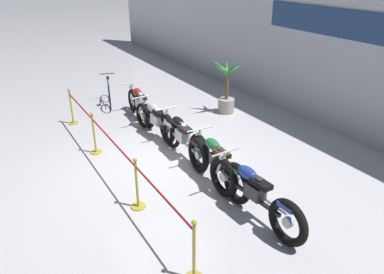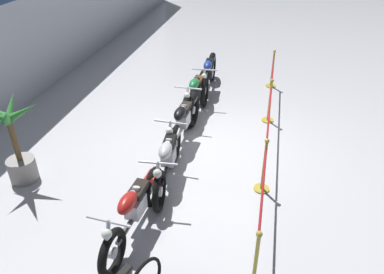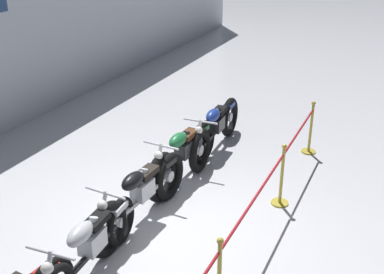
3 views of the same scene
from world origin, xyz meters
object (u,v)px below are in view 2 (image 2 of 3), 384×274
(motorcycle_red_0, at_px, (134,211))
(potted_palm_left_of_row, at_px, (17,148))
(stanchion_mid_right, at_px, (269,107))
(stanchion_mid_left, at_px, (263,173))
(motorcycle_black_2, at_px, (183,124))
(motorcycle_green_3, at_px, (196,95))
(motorcycle_blue_4, at_px, (208,75))
(stanchion_far_left, at_px, (265,156))
(stanchion_far_right, at_px, (272,74))
(motorcycle_silver_1, at_px, (168,160))

(motorcycle_red_0, bearing_deg, potted_palm_left_of_row, 70.73)
(motorcycle_red_0, relative_size, stanchion_mid_right, 2.04)
(stanchion_mid_left, bearing_deg, motorcycle_black_2, 55.49)
(motorcycle_black_2, bearing_deg, motorcycle_green_3, 0.67)
(motorcycle_blue_4, xyz_separation_m, stanchion_far_left, (-3.86, -1.66, 0.20))
(motorcycle_blue_4, bearing_deg, motorcycle_green_3, 176.44)
(stanchion_far_left, xyz_separation_m, stanchion_far_right, (4.62, 0.00, -0.33))
(motorcycle_red_0, relative_size, motorcycle_green_3, 0.93)
(motorcycle_silver_1, distance_m, motorcycle_black_2, 1.29)
(motorcycle_black_2, height_order, stanchion_mid_left, stanchion_mid_left)
(motorcycle_black_2, distance_m, stanchion_far_left, 2.08)
(motorcycle_blue_4, distance_m, stanchion_mid_right, 2.11)
(motorcycle_black_2, xyz_separation_m, stanchion_mid_left, (-1.18, -1.72, -0.12))
(motorcycle_black_2, bearing_deg, stanchion_far_left, -123.79)
(motorcycle_green_3, distance_m, motorcycle_blue_4, 1.26)
(motorcycle_black_2, relative_size, stanchion_far_right, 2.30)
(potted_palm_left_of_row, bearing_deg, stanchion_mid_right, -53.04)
(motorcycle_silver_1, distance_m, motorcycle_green_3, 2.74)
(potted_palm_left_of_row, distance_m, stanchion_mid_right, 5.37)
(motorcycle_red_0, distance_m, potted_palm_left_of_row, 2.61)
(stanchion_mid_right, bearing_deg, motorcycle_black_2, 129.26)
(motorcycle_silver_1, height_order, stanchion_mid_left, stanchion_mid_left)
(motorcycle_silver_1, xyz_separation_m, motorcycle_green_3, (2.74, 0.06, 0.02))
(stanchion_mid_left, relative_size, stanchion_far_right, 1.00)
(motorcycle_blue_4, bearing_deg, potted_palm_left_of_row, 149.92)
(motorcycle_green_3, xyz_separation_m, motorcycle_blue_4, (1.26, -0.08, -0.00))
(motorcycle_blue_4, bearing_deg, stanchion_far_left, -156.72)
(potted_palm_left_of_row, height_order, stanchion_far_left, potted_palm_left_of_row)
(motorcycle_green_3, xyz_separation_m, stanchion_mid_right, (-0.04, -1.74, -0.13))
(stanchion_far_right, bearing_deg, stanchion_mid_right, 180.00)
(stanchion_far_left, xyz_separation_m, stanchion_mid_right, (2.56, 0.00, -0.33))
(motorcycle_silver_1, xyz_separation_m, stanchion_far_right, (4.76, -1.68, -0.11))
(motorcycle_red_0, distance_m, motorcycle_blue_4, 5.38)
(motorcycle_black_2, relative_size, stanchion_mid_right, 2.30)
(stanchion_mid_left, relative_size, stanchion_mid_right, 1.00)
(motorcycle_red_0, bearing_deg, motorcycle_blue_4, -1.71)
(motorcycle_red_0, bearing_deg, motorcycle_green_3, -1.15)
(motorcycle_silver_1, bearing_deg, motorcycle_blue_4, -0.32)
(motorcycle_silver_1, height_order, motorcycle_green_3, motorcycle_green_3)
(stanchion_far_right, bearing_deg, motorcycle_red_0, 163.46)
(stanchion_far_left, bearing_deg, stanchion_mid_right, 0.00)
(motorcycle_red_0, xyz_separation_m, stanchion_mid_left, (1.49, -1.82, -0.10))
(motorcycle_silver_1, bearing_deg, motorcycle_red_0, 174.26)
(stanchion_far_left, bearing_deg, motorcycle_red_0, 129.80)
(motorcycle_red_0, xyz_separation_m, stanchion_far_left, (1.52, -1.82, 0.23))
(motorcycle_red_0, bearing_deg, stanchion_far_right, -16.54)
(motorcycle_red_0, bearing_deg, stanchion_far_left, -50.20)
(stanchion_mid_left, height_order, stanchion_far_right, same)
(motorcycle_blue_4, bearing_deg, stanchion_far_right, -65.52)
(motorcycle_black_2, height_order, motorcycle_blue_4, motorcycle_blue_4)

